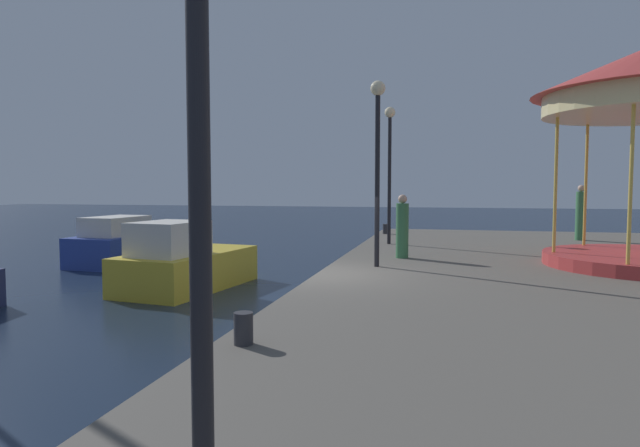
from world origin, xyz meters
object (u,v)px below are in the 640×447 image
at_px(lamp_post_far_end, 390,152).
at_px(person_by_the_water, 402,228).
at_px(lamp_post_mid_promenade, 378,141).
at_px(bollard_center, 386,229).
at_px(motorboat_blue, 131,244).
at_px(bollard_south, 243,328).
at_px(motorboat_yellow, 184,263).
at_px(person_near_carousel, 581,214).

bearing_deg(lamp_post_far_end, person_by_the_water, -78.49).
relative_size(lamp_post_mid_promenade, bollard_center, 11.14).
bearing_deg(bollard_center, person_by_the_water, -80.39).
xyz_separation_m(motorboat_blue, person_by_the_water, (9.99, -2.84, 0.95)).
distance_m(lamp_post_mid_promenade, bollard_south, 7.58).
height_order(motorboat_yellow, person_near_carousel, person_near_carousel).
bearing_deg(lamp_post_far_end, motorboat_yellow, -133.29).
relative_size(motorboat_yellow, lamp_post_far_end, 0.95).
relative_size(lamp_post_far_end, bollard_south, 11.43).
height_order(person_by_the_water, person_near_carousel, person_near_carousel).
bearing_deg(lamp_post_mid_promenade, motorboat_yellow, 178.63).
bearing_deg(motorboat_yellow, motorboat_blue, 134.16).
xyz_separation_m(bollard_south, person_by_the_water, (1.24, 8.76, 0.61)).
height_order(bollard_center, person_near_carousel, person_near_carousel).
bearing_deg(motorboat_blue, motorboat_yellow, -45.84).
distance_m(motorboat_blue, bollard_south, 14.54).
distance_m(motorboat_blue, lamp_post_mid_promenade, 11.04).
distance_m(bollard_center, person_by_the_water, 7.61).
height_order(motorboat_yellow, person_by_the_water, person_by_the_water).
height_order(motorboat_blue, motorboat_yellow, motorboat_yellow).
height_order(motorboat_blue, bollard_center, motorboat_blue).
xyz_separation_m(bollard_center, person_near_carousel, (7.12, -1.07, 0.74)).
bearing_deg(person_near_carousel, person_by_the_water, -132.39).
xyz_separation_m(motorboat_yellow, lamp_post_mid_promenade, (5.16, -0.12, 3.14)).
bearing_deg(lamp_post_mid_promenade, person_near_carousel, 52.30).
bearing_deg(lamp_post_far_end, bollard_south, -92.39).
bearing_deg(person_near_carousel, motorboat_blue, -167.29).
distance_m(motorboat_blue, motorboat_yellow, 6.26).
bearing_deg(motorboat_blue, person_by_the_water, -15.89).
relative_size(bollard_south, person_near_carousel, 0.20).
height_order(lamp_post_mid_promenade, bollard_south, lamp_post_mid_promenade).
relative_size(person_by_the_water, person_near_carousel, 0.87).
relative_size(motorboat_blue, bollard_south, 13.07).
bearing_deg(bollard_south, person_by_the_water, 81.94).
bearing_deg(person_near_carousel, motorboat_yellow, -144.94).
height_order(lamp_post_far_end, bollard_center, lamp_post_far_end).
relative_size(motorboat_yellow, lamp_post_mid_promenade, 0.98).
height_order(lamp_post_far_end, person_near_carousel, lamp_post_far_end).
bearing_deg(lamp_post_far_end, person_near_carousel, 23.43).
xyz_separation_m(motorboat_yellow, bollard_center, (4.36, 9.13, 0.31)).
bearing_deg(motorboat_yellow, person_by_the_water, 16.28).
xyz_separation_m(lamp_post_mid_promenade, bollard_south, (-0.77, -6.99, -2.83)).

